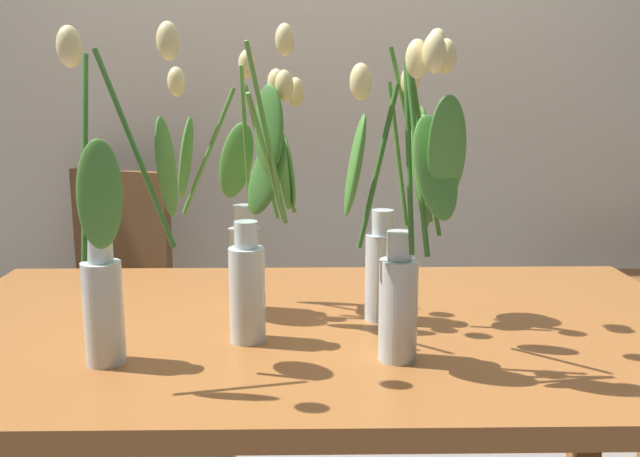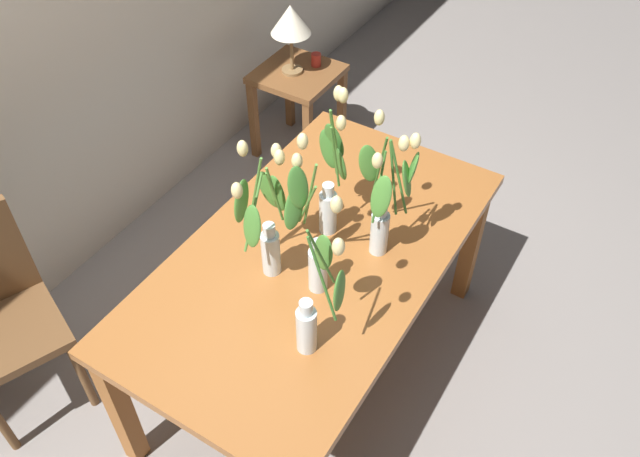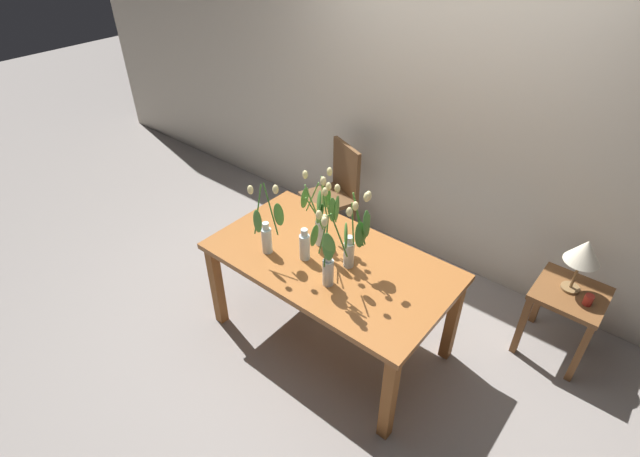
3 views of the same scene
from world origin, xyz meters
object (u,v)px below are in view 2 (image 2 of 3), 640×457
Objects in this scene: tulip_vase_3 at (386,202)px; tulip_vase_1 at (266,224)px; tulip_vase_0 at (331,182)px; tulip_vase_2 at (311,243)px; pillar_candle at (316,60)px; side_table at (298,89)px; dining_table at (315,269)px; tulip_vase_4 at (315,308)px; table_lamp at (291,21)px.

tulip_vase_1 is at bearing 134.01° from tulip_vase_3.
tulip_vase_2 reaches higher than tulip_vase_0.
tulip_vase_3 reaches higher than pillar_candle.
pillar_candle is (0.11, -0.06, 0.16)m from side_table.
tulip_vase_0 is 0.24m from tulip_vase_3.
pillar_candle is at bearing 34.12° from tulip_vase_0.
tulip_vase_3 is (0.30, -0.31, 0.02)m from tulip_vase_1.
dining_table is 2.91× the size of side_table.
dining_table is 0.50m from tulip_vase_4.
side_table is (1.29, 0.92, -0.22)m from dining_table.
tulip_vase_4 is 2.06m from side_table.
table_lamp is (-0.02, 0.02, 0.42)m from side_table.
tulip_vase_0 is 1.47× the size of table_lamp.
tulip_vase_0 is (0.17, 0.03, 0.30)m from dining_table.
table_lamp is (1.39, 1.01, -0.08)m from tulip_vase_2.
tulip_vase_2 is 1.79m from side_table.
side_table is at bearing 44.58° from tulip_vase_3.
table_lamp is at bearing 35.90° from tulip_vase_2.
table_lamp is at bearing 39.60° from tulip_vase_0.
tulip_vase_0 is 1.53m from pillar_candle.
tulip_vase_2 is at bearing 151.92° from tulip_vase_3.
tulip_vase_1 is at bearing -153.77° from pillar_candle.
tulip_vase_4 is (-0.35, -0.22, 0.28)m from dining_table.
table_lamp is at bearing 133.42° from side_table.
tulip_vase_2 is 1.07× the size of side_table.
tulip_vase_1 is at bearing 58.40° from tulip_vase_4.
side_table is (1.13, 0.90, -0.52)m from tulip_vase_0.
tulip_vase_1 reaches higher than table_lamp.
side_table is (1.15, 1.13, -0.55)m from tulip_vase_3.
tulip_vase_3 reaches higher than side_table.
side_table is at bearing 35.59° from dining_table.
dining_table is 0.42m from tulip_vase_3.
tulip_vase_2 is 7.86× the size of pillar_candle.
tulip_vase_1 is 1.66m from table_lamp.
table_lamp is (1.42, 0.84, -0.11)m from tulip_vase_1.
tulip_vase_2 reaches higher than dining_table.
tulip_vase_2 is 0.28m from tulip_vase_4.
tulip_vase_0 is 1.02× the size of tulip_vase_4.
dining_table reaches higher than side_table.
table_lamp is 0.31m from pillar_candle.
tulip_vase_2 reaches higher than tulip_vase_1.
tulip_vase_4 is at bearing -154.19° from tulip_vase_0.
table_lamp is (1.13, 1.15, -0.12)m from tulip_vase_3.
tulip_vase_3 is at bearing 1.70° from tulip_vase_4.
tulip_vase_2 is 1.72m from table_lamp.
table_lamp is at bearing 36.57° from dining_table.
tulip_vase_2 is 1.07× the size of tulip_vase_3.
dining_table is 1.60m from table_lamp.
tulip_vase_3 is (0.27, -0.14, 0.05)m from tulip_vase_2.
tulip_vase_1 is 0.17m from tulip_vase_2.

